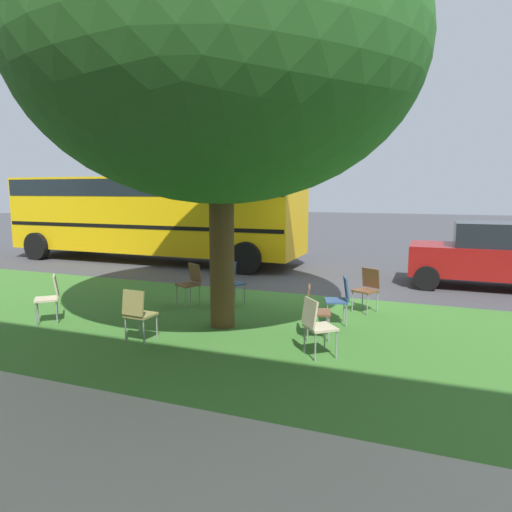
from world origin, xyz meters
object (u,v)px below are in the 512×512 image
(chair_7, at_px, (191,281))
(chair_5, at_px, (231,280))
(chair_4, at_px, (314,308))
(chair_6, at_px, (340,297))
(parked_car, at_px, (490,255))
(school_bus, at_px, (152,210))
(chair_3, at_px, (316,323))
(street_tree, at_px, (220,54))
(chair_1, at_px, (50,295))
(chair_0, at_px, (368,286))
(chair_2, at_px, (138,311))

(chair_7, bearing_deg, chair_5, -150.52)
(chair_4, height_order, chair_6, same)
(chair_4, bearing_deg, parked_car, -119.86)
(chair_6, height_order, school_bus, school_bus)
(chair_4, bearing_deg, chair_3, 106.10)
(chair_5, height_order, parked_car, parked_car)
(chair_3, distance_m, school_bus, 10.41)
(street_tree, distance_m, chair_1, 5.28)
(chair_3, relative_size, chair_7, 1.00)
(chair_7, distance_m, school_bus, 6.66)
(street_tree, bearing_deg, chair_3, 154.77)
(chair_1, relative_size, parked_car, 0.24)
(chair_0, relative_size, chair_1, 1.00)
(chair_2, relative_size, chair_7, 1.00)
(chair_0, height_order, chair_2, same)
(chair_1, relative_size, chair_3, 1.00)
(chair_3, bearing_deg, chair_2, 8.11)
(chair_3, height_order, chair_6, same)
(school_bus, bearing_deg, chair_5, 137.74)
(chair_2, distance_m, parked_car, 8.80)
(chair_5, relative_size, school_bus, 0.08)
(chair_0, height_order, chair_6, same)
(chair_2, distance_m, chair_5, 2.96)
(street_tree, height_order, chair_3, street_tree)
(chair_3, xyz_separation_m, chair_5, (2.51, -2.54, 0.00))
(street_tree, distance_m, chair_2, 4.47)
(chair_2, bearing_deg, school_bus, -57.92)
(parked_car, bearing_deg, chair_1, 38.45)
(chair_5, xyz_separation_m, school_bus, (5.01, -4.55, 1.24))
(chair_7, xyz_separation_m, school_bus, (4.26, -4.98, 1.24))
(chair_5, height_order, chair_6, same)
(chair_0, bearing_deg, chair_3, 83.01)
(chair_1, xyz_separation_m, chair_5, (-2.53, -2.54, 0.00))
(chair_1, distance_m, chair_2, 2.26)
(chair_0, xyz_separation_m, parked_car, (-2.53, -3.41, 0.32))
(parked_car, height_order, school_bus, school_bus)
(chair_2, height_order, chair_3, same)
(chair_2, distance_m, school_bus, 8.93)
(school_bus, bearing_deg, chair_2, 122.08)
(chair_4, relative_size, chair_5, 1.00)
(chair_6, bearing_deg, chair_7, -5.67)
(street_tree, xyz_separation_m, chair_4, (-1.71, 0.07, -4.18))
(chair_1, bearing_deg, chair_0, -151.92)
(chair_0, xyz_separation_m, chair_2, (3.18, 3.28, 0.00))
(street_tree, distance_m, chair_5, 4.51)
(chair_3, bearing_deg, chair_4, -73.90)
(street_tree, height_order, chair_7, street_tree)
(chair_3, xyz_separation_m, chair_4, (0.24, -0.85, 0.00))
(street_tree, height_order, chair_0, street_tree)
(street_tree, xyz_separation_m, chair_3, (-1.95, 0.92, -4.18))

